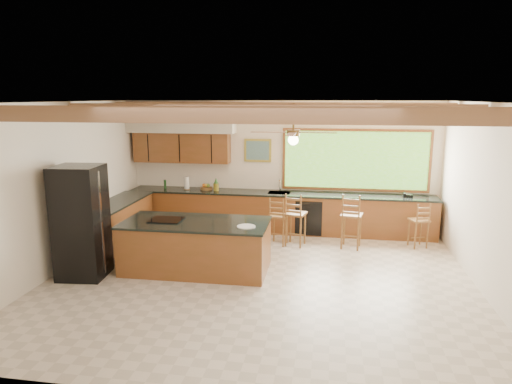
# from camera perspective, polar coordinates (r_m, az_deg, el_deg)

# --- Properties ---
(ground) EXTENTS (7.20, 7.20, 0.00)m
(ground) POSITION_cam_1_polar(r_m,az_deg,el_deg) (8.01, 0.46, -10.83)
(ground) COLOR beige
(ground) RESTS_ON ground
(room_shell) EXTENTS (7.27, 6.54, 3.02)m
(room_shell) POSITION_cam_1_polar(r_m,az_deg,el_deg) (8.11, 0.01, 5.66)
(room_shell) COLOR #F1E3D0
(room_shell) RESTS_ON ground
(counter_run) EXTENTS (7.12, 3.10, 1.23)m
(counter_run) POSITION_cam_1_polar(r_m,az_deg,el_deg) (10.35, -1.87, -2.84)
(counter_run) COLOR brown
(counter_run) RESTS_ON ground
(island) EXTENTS (2.61, 1.24, 0.93)m
(island) POSITION_cam_1_polar(r_m,az_deg,el_deg) (8.33, -7.50, -6.68)
(island) COLOR brown
(island) RESTS_ON ground
(refrigerator) EXTENTS (0.82, 0.80, 1.95)m
(refrigerator) POSITION_cam_1_polar(r_m,az_deg,el_deg) (8.39, -21.03, -3.54)
(refrigerator) COLOR black
(refrigerator) RESTS_ON ground
(bar_stool_a) EXTENTS (0.43, 0.43, 1.03)m
(bar_stool_a) POSITION_cam_1_polar(r_m,az_deg,el_deg) (9.58, 2.81, -3.14)
(bar_stool_a) COLOR olive
(bar_stool_a) RESTS_ON ground
(bar_stool_b) EXTENTS (0.49, 0.49, 1.14)m
(bar_stool_b) POSITION_cam_1_polar(r_m,az_deg,el_deg) (9.52, 4.95, -2.88)
(bar_stool_b) COLOR olive
(bar_stool_b) RESTS_ON ground
(bar_stool_c) EXTENTS (0.48, 0.48, 1.16)m
(bar_stool_c) POSITION_cam_1_polar(r_m,az_deg,el_deg) (9.52, 11.89, -3.00)
(bar_stool_c) COLOR olive
(bar_stool_c) RESTS_ON ground
(bar_stool_d) EXTENTS (0.44, 0.44, 0.96)m
(bar_stool_d) POSITION_cam_1_polar(r_m,az_deg,el_deg) (9.99, 19.75, -3.47)
(bar_stool_d) COLOR olive
(bar_stool_d) RESTS_ON ground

